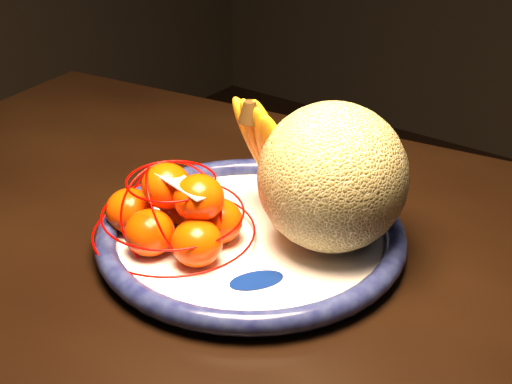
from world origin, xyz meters
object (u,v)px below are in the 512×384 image
Objects in this scene: fruit_bowl at (251,235)px; banana_bunch at (271,150)px; mandarin_bag at (176,214)px; dining_table at (332,376)px; cantaloupe at (332,177)px.

banana_bunch is (-0.02, 0.07, 0.08)m from fruit_bowl.
fruit_bowl is 0.10m from mandarin_bag.
dining_table is 10.05× the size of banana_bunch.
dining_table is 0.26m from mandarin_bag.
mandarin_bag is at bearing -87.80° from banana_bunch.
banana_bunch is 0.14m from mandarin_bag.
cantaloupe reaches higher than banana_bunch.
banana_bunch is at bearing 70.65° from mandarin_bag.
cantaloupe reaches higher than fruit_bowl.
fruit_bowl is 2.16× the size of cantaloupe.
cantaloupe is at bearing 36.10° from mandarin_bag.
mandarin_bag is (-0.22, -0.01, 0.14)m from dining_table.
cantaloupe is 0.76× the size of mandarin_bag.
dining_table is 7.34× the size of mandarin_bag.
mandarin_bag is at bearing 173.85° from dining_table.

